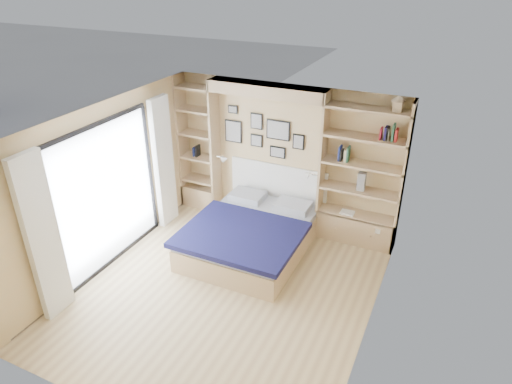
% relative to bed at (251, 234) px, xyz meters
% --- Properties ---
extents(ground, '(4.50, 4.50, 0.00)m').
position_rel_bed_xyz_m(ground, '(0.13, -1.11, -0.28)').
color(ground, tan).
rests_on(ground, ground).
extents(room_shell, '(4.50, 4.50, 4.50)m').
position_rel_bed_xyz_m(room_shell, '(-0.26, 0.41, 0.79)').
color(room_shell, tan).
rests_on(room_shell, ground).
extents(bed, '(1.80, 2.25, 1.07)m').
position_rel_bed_xyz_m(bed, '(0.00, 0.00, 0.00)').
color(bed, tan).
rests_on(bed, ground).
extents(photo_gallery, '(1.48, 0.02, 0.82)m').
position_rel_bed_xyz_m(photo_gallery, '(-0.32, 1.12, 1.32)').
color(photo_gallery, black).
rests_on(photo_gallery, ground).
extents(reading_lamps, '(1.92, 0.12, 0.15)m').
position_rel_bed_xyz_m(reading_lamps, '(-0.17, 0.89, 0.82)').
color(reading_lamps, silver).
rests_on(reading_lamps, ground).
extents(shelf_decor, '(3.58, 0.23, 2.03)m').
position_rel_bed_xyz_m(shelf_decor, '(1.38, 0.96, 1.44)').
color(shelf_decor, navy).
rests_on(shelf_decor, ground).
extents(deck, '(3.20, 4.00, 0.05)m').
position_rel_bed_xyz_m(deck, '(-3.47, -1.11, -0.28)').
color(deck, brown).
rests_on(deck, ground).
extents(deck_chair, '(0.63, 0.88, 0.80)m').
position_rel_bed_xyz_m(deck_chair, '(-2.63, -1.12, 0.10)').
color(deck_chair, tan).
rests_on(deck_chair, ground).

